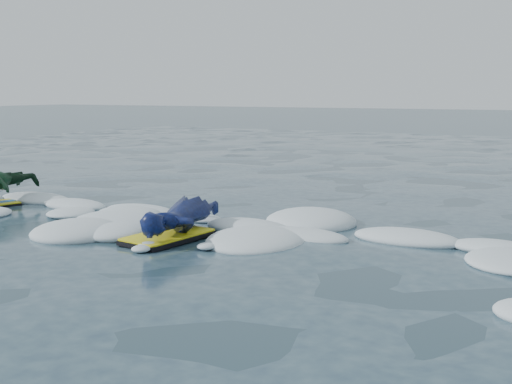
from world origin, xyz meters
TOP-DOWN VIEW (x-y plane):
  - ground at (0.00, 0.00)m, footprint 120.00×120.00m
  - foam_band at (0.00, 1.03)m, footprint 12.00×3.10m
  - prone_woman_unit at (0.49, 0.68)m, footprint 0.91×1.75m

SIDE VIEW (x-z plane):
  - ground at x=0.00m, z-range 0.00..0.00m
  - foam_band at x=0.00m, z-range -0.15..0.15m
  - prone_woman_unit at x=0.49m, z-range 0.01..0.44m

